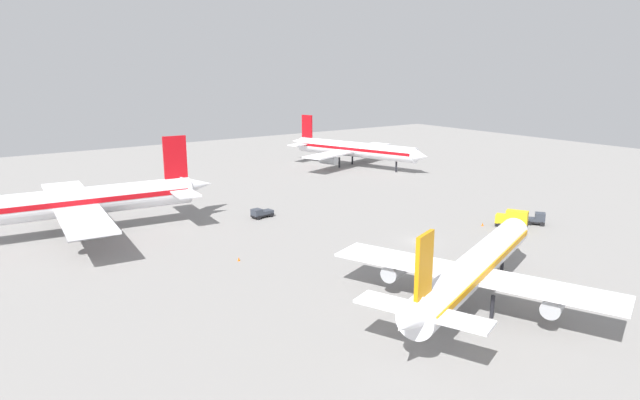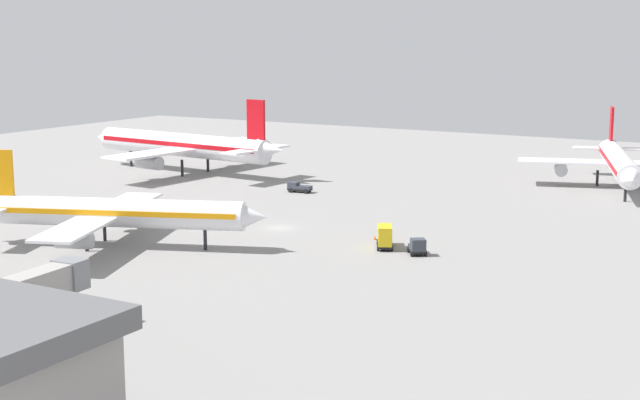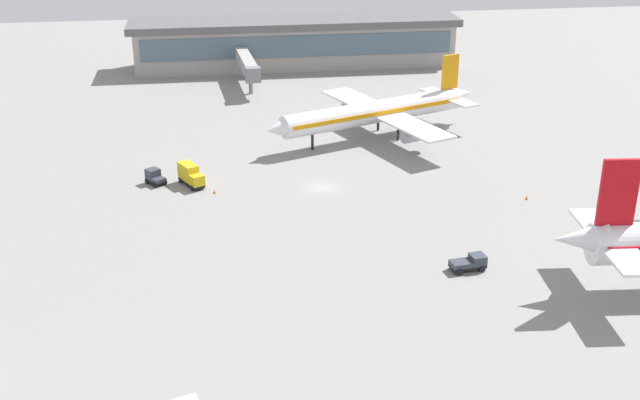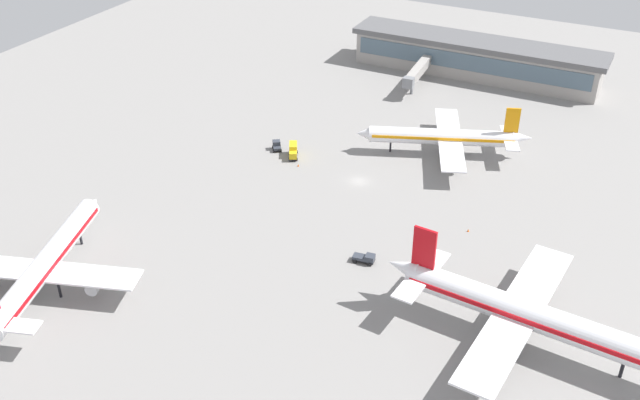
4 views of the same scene
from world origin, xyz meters
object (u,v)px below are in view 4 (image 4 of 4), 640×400
safety_cone_near_gate (468,230)px  safety_cone_mid_apron (298,165)px  catering_truck (293,151)px  airplane_at_gate (527,314)px  baggage_tug (277,146)px  airplane_distant (45,265)px  pushback_tractor (365,258)px  airplane_taxiing (444,137)px

safety_cone_near_gate → safety_cone_mid_apron: 46.96m
catering_truck → safety_cone_mid_apron: 5.48m
airplane_at_gate → baggage_tug: bearing=154.8°
safety_cone_near_gate → airplane_distant: bearing=39.5°
airplane_distant → pushback_tractor: airplane_distant is taller
airplane_at_gate → safety_cone_near_gate: airplane_at_gate is taller
airplane_taxiing → baggage_tug: bearing=2.0°
baggage_tug → catering_truck: size_ratio=0.64×
airplane_at_gate → airplane_distant: airplane_at_gate is taller
airplane_at_gate → safety_cone_near_gate: (18.57, -28.75, -5.67)m
pushback_tractor → catering_truck: 47.62m
safety_cone_mid_apron → pushback_tractor: bearing=136.6°
airplane_taxiing → safety_cone_near_gate: (-16.24, 31.36, -4.56)m
airplane_distant → safety_cone_mid_apron: (-20.08, -63.52, -4.93)m
catering_truck → safety_cone_mid_apron: (-3.54, 3.94, -1.40)m
catering_truck → airplane_at_gate: bearing=31.1°
pushback_tractor → safety_cone_near_gate: bearing=45.3°
airplane_taxiing → baggage_tug: airplane_taxiing is taller
airplane_taxiing → baggage_tug: 42.66m
airplane_distant → catering_truck: airplane_distant is taller
airplane_at_gate → baggage_tug: 85.64m
airplane_taxiing → airplane_at_gate: bearing=98.6°
baggage_tug → airplane_taxiing: bearing=-102.0°
pushback_tractor → airplane_at_gate: bearing=-21.7°
baggage_tug → catering_truck: catering_truck is taller
safety_cone_mid_apron → safety_cone_near_gate: bearing=168.9°
airplane_distant → safety_cone_mid_apron: bearing=-35.6°
airplane_taxiing → baggage_tug: size_ratio=11.22×
safety_cone_mid_apron → airplane_taxiing: bearing=-143.2°
airplane_taxiing → safety_cone_near_gate: bearing=95.9°
airplane_at_gate → pushback_tractor: size_ratio=11.74×
pushback_tractor → airplane_distant: bearing=-153.2°
airplane_taxiing → safety_cone_mid_apron: 37.53m
baggage_tug → safety_cone_near_gate: baggage_tug is taller
pushback_tractor → safety_cone_mid_apron: size_ratio=7.67×
airplane_at_gate → catering_truck: (68.19, -41.75, -4.28)m
airplane_at_gate → safety_cone_mid_apron: 75.11m
airplane_distant → airplane_at_gate: bearing=-91.1°
catering_truck → safety_cone_near_gate: (-49.62, 13.00, -1.40)m
baggage_tug → airplane_at_gate: bearing=-155.8°
airplane_distant → safety_cone_near_gate: 85.83m
airplane_at_gate → baggage_tug: size_ratio=14.40×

